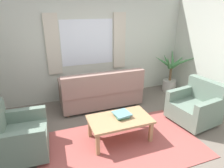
# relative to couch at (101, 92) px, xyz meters

# --- Properties ---
(ground_plane) EXTENTS (6.24, 6.24, 0.00)m
(ground_plane) POSITION_rel_couch_xyz_m (-0.13, -1.56, -0.37)
(ground_plane) COLOR #6B6056
(wall_back) EXTENTS (5.32, 0.12, 2.60)m
(wall_back) POSITION_rel_couch_xyz_m (-0.13, 0.70, 0.93)
(wall_back) COLOR beige
(wall_back) RESTS_ON ground_plane
(window_with_curtains) EXTENTS (1.98, 0.07, 1.40)m
(window_with_curtains) POSITION_rel_couch_xyz_m (-0.13, 0.62, 1.08)
(window_with_curtains) COLOR white
(area_rug) EXTENTS (2.80, 1.66, 0.01)m
(area_rug) POSITION_rel_couch_xyz_m (-0.13, -1.56, -0.36)
(area_rug) COLOR #9E4C47
(area_rug) RESTS_ON ground_plane
(couch) EXTENTS (1.90, 0.82, 0.92)m
(couch) POSITION_rel_couch_xyz_m (0.00, 0.00, 0.00)
(couch) COLOR gray
(couch) RESTS_ON ground_plane
(armchair_left) EXTENTS (0.86, 0.88, 0.88)m
(armchair_left) POSITION_rel_couch_xyz_m (-1.78, -1.18, -0.01)
(armchair_left) COLOR slate
(armchair_left) RESTS_ON ground_plane
(armchair_right) EXTENTS (0.94, 0.95, 0.88)m
(armchair_right) POSITION_rel_couch_xyz_m (1.63, -1.35, -0.01)
(armchair_right) COLOR slate
(armchair_right) RESTS_ON ground_plane
(coffee_table) EXTENTS (1.10, 0.64, 0.44)m
(coffee_table) POSITION_rel_couch_xyz_m (-0.08, -1.37, 0.01)
(coffee_table) COLOR #A87F56
(coffee_table) RESTS_ON ground_plane
(book_stack_on_table) EXTENTS (0.31, 0.32, 0.07)m
(book_stack_on_table) POSITION_rel_couch_xyz_m (-0.03, -1.32, 0.11)
(book_stack_on_table) COLOR #387F4C
(book_stack_on_table) RESTS_ON coffee_table
(potted_plant) EXTENTS (1.15, 1.16, 1.17)m
(potted_plant) POSITION_rel_couch_xyz_m (2.09, 0.18, 0.17)
(potted_plant) COLOR #B7B2A8
(potted_plant) RESTS_ON ground_plane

